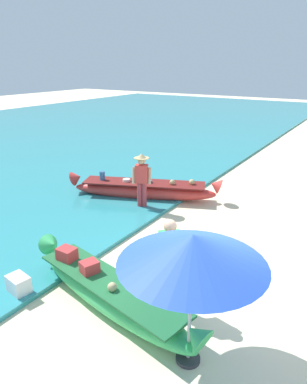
# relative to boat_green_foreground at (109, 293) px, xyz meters

# --- Properties ---
(ground_plane) EXTENTS (80.00, 80.00, 0.00)m
(ground_plane) POSITION_rel_boat_green_foreground_xyz_m (1.41, 1.16, -0.30)
(ground_plane) COLOR beige
(sea) EXTENTS (24.00, 56.00, 0.10)m
(sea) POSITION_rel_boat_green_foreground_xyz_m (-13.28, 9.16, -0.25)
(sea) COLOR teal
(sea) RESTS_ON ground
(boat_green_foreground) EXTENTS (4.19, 1.47, 0.80)m
(boat_green_foreground) POSITION_rel_boat_green_foreground_xyz_m (0.00, 0.00, 0.00)
(boat_green_foreground) COLOR #38B760
(boat_green_foreground) RESTS_ON ground
(boat_red_midground) EXTENTS (4.68, 2.47, 0.85)m
(boat_red_midground) POSITION_rel_boat_green_foreground_xyz_m (-2.46, 4.78, 0.01)
(boat_red_midground) COLOR red
(boat_red_midground) RESTS_ON ground
(person_vendor_hatted) EXTENTS (0.58, 0.45, 1.69)m
(person_vendor_hatted) POSITION_rel_boat_green_foreground_xyz_m (-2.04, 4.04, 0.69)
(person_vendor_hatted) COLOR #B2383D
(person_vendor_hatted) RESTS_ON ground
(person_tourist_customer) EXTENTS (0.55, 0.51, 1.72)m
(person_tourist_customer) POSITION_rel_boat_green_foreground_xyz_m (0.91, 0.54, 0.68)
(person_tourist_customer) COLOR #3D5BA8
(person_tourist_customer) RESTS_ON ground
(patio_umbrella_large) EXTENTS (2.00, 2.00, 2.05)m
(patio_umbrella_large) POSITION_rel_boat_green_foreground_xyz_m (1.74, -0.34, 1.54)
(patio_umbrella_large) COLOR #B7B7BC
(patio_umbrella_large) RESTS_ON ground
(cooler_box) EXTENTS (0.48, 0.37, 0.42)m
(cooler_box) POSITION_rel_boat_green_foreground_xyz_m (-1.62, -0.65, -0.09)
(cooler_box) COLOR silver
(cooler_box) RESTS_ON ground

